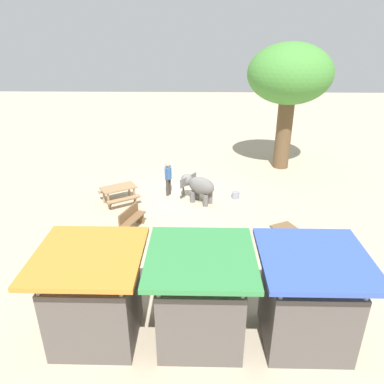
# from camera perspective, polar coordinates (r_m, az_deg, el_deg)

# --- Properties ---
(ground_plane) EXTENTS (60.00, 60.00, 0.00)m
(ground_plane) POSITION_cam_1_polar(r_m,az_deg,el_deg) (17.21, -1.24, -0.52)
(ground_plane) COLOR #BAA88C
(elephant) EXTENTS (1.68, 1.55, 1.22)m
(elephant) POSITION_cam_1_polar(r_m,az_deg,el_deg) (16.29, 0.95, 0.98)
(elephant) COLOR slate
(elephant) RESTS_ON ground_plane
(person_handler) EXTENTS (0.32, 0.46, 1.62)m
(person_handler) POSITION_cam_1_polar(r_m,az_deg,el_deg) (16.93, -3.76, 2.48)
(person_handler) COLOR #3F3833
(person_handler) RESTS_ON ground_plane
(shade_tree_main) EXTENTS (4.38, 4.01, 6.63)m
(shade_tree_main) POSITION_cam_1_polar(r_m,az_deg,el_deg) (20.25, 15.05, 17.04)
(shade_tree_main) COLOR brown
(shade_tree_main) RESTS_ON ground_plane
(wooden_bench) EXTENTS (0.86, 1.45, 0.88)m
(wooden_bench) POSITION_cam_1_polar(r_m,az_deg,el_deg) (14.40, -9.49, -4.05)
(wooden_bench) COLOR brown
(wooden_bench) RESTS_ON ground_plane
(picnic_table_near) EXTENTS (2.05, 2.05, 0.78)m
(picnic_table_near) POSITION_cam_1_polar(r_m,az_deg,el_deg) (16.57, -11.41, 0.17)
(picnic_table_near) COLOR #9E7A51
(picnic_table_near) RESTS_ON ground_plane
(picnic_table_far) EXTENTS (1.99, 2.00, 0.78)m
(picnic_table_far) POSITION_cam_1_polar(r_m,az_deg,el_deg) (13.21, 15.32, -6.89)
(picnic_table_far) COLOR brown
(picnic_table_far) RESTS_ON ground_plane
(market_stall_blue) EXTENTS (2.50, 2.50, 2.52)m
(market_stall_blue) POSITION_cam_1_polar(r_m,az_deg,el_deg) (9.64, 17.64, -16.39)
(market_stall_blue) COLOR #59514C
(market_stall_blue) RESTS_ON ground_plane
(market_stall_green) EXTENTS (2.50, 2.50, 2.52)m
(market_stall_green) POSITION_cam_1_polar(r_m,az_deg,el_deg) (9.27, 1.31, -16.91)
(market_stall_green) COLOR #59514C
(market_stall_green) RESTS_ON ground_plane
(market_stall_orange) EXTENTS (2.50, 2.50, 2.52)m
(market_stall_orange) POSITION_cam_1_polar(r_m,az_deg,el_deg) (9.61, -15.05, -16.13)
(market_stall_orange) COLOR #59514C
(market_stall_orange) RESTS_ON ground_plane
(feed_bucket) EXTENTS (0.36, 0.36, 0.32)m
(feed_bucket) POSITION_cam_1_polar(r_m,az_deg,el_deg) (16.98, 6.84, -0.47)
(feed_bucket) COLOR gray
(feed_bucket) RESTS_ON ground_plane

